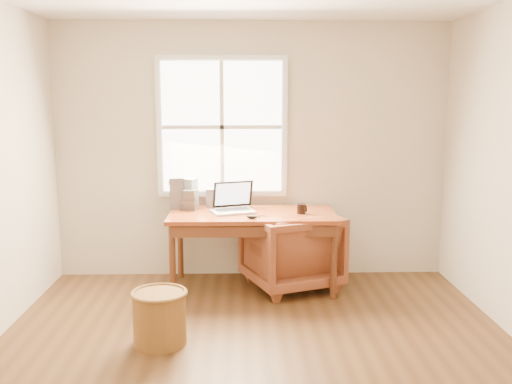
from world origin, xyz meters
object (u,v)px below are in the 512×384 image
coffee_mug (301,209)px  cd_stack_a (188,193)px  desk (253,215)px  laptop (233,198)px  armchair (291,250)px  wicker_stool (160,318)px

coffee_mug → cd_stack_a: bearing=155.2°
desk → laptop: 0.25m
laptop → cd_stack_a: (-0.45, 0.25, 0.00)m
desk → coffee_mug: bearing=-7.3°
armchair → laptop: 0.77m
coffee_mug → cd_stack_a: size_ratio=0.32×
laptop → cd_stack_a: 0.51m
wicker_stool → desk: bearing=60.2°
wicker_stool → laptop: 1.55m
desk → wicker_stool: size_ratio=4.00×
cd_stack_a → armchair: bearing=-13.9°
laptop → cd_stack_a: cd_stack_a is taller
desk → armchair: bearing=0.0°
desk → coffee_mug: size_ratio=16.83×
desk → laptop: laptop is taller
wicker_stool → armchair: bearing=49.1°
desk → coffee_mug: coffee_mug is taller
armchair → coffee_mug: coffee_mug is taller
desk → armchair: size_ratio=1.92×
desk → armchair: 0.51m
laptop → coffee_mug: 0.67m
wicker_stool → coffee_mug: coffee_mug is taller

